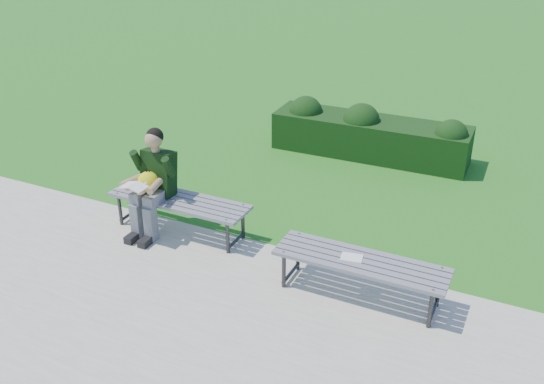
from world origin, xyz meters
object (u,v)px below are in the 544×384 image
Objects in this scene: hedge at (368,134)px; bench_right at (361,264)px; seated_boy at (152,179)px; paper_sheet at (352,257)px; bench_left at (179,203)px.

bench_right is at bearing -73.62° from hedge.
bench_right is 1.37× the size of seated_boy.
hedge is 12.83× the size of paper_sheet.
bench_left is 0.43m from seated_boy.
bench_left is 2.36m from paper_sheet.
bench_left is 1.00× the size of bench_right.
paper_sheet is at bearing -180.00° from bench_right.
paper_sheet is (2.64, -0.24, -0.24)m from seated_boy.
paper_sheet is at bearing -8.26° from bench_left.
seated_boy is at bearing -162.14° from bench_left.
hedge is 2.38× the size of seated_boy.
hedge is 1.74× the size of bench_right.
hedge is 3.86m from paper_sheet.
paper_sheet is (2.34, -0.34, 0.06)m from bench_left.
seated_boy is at bearing -115.25° from hedge.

